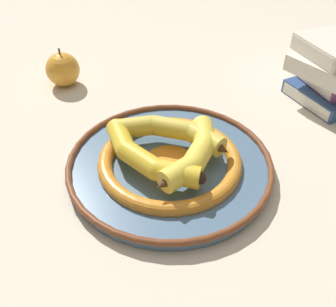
# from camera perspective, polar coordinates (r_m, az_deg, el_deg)

# --- Properties ---
(ground_plane) EXTENTS (2.80, 2.80, 0.00)m
(ground_plane) POSITION_cam_1_polar(r_m,az_deg,el_deg) (0.66, 0.43, -0.98)
(ground_plane) COLOR beige
(decorative_bowl) EXTENTS (0.33, 0.33, 0.03)m
(decorative_bowl) POSITION_cam_1_polar(r_m,az_deg,el_deg) (0.63, 0.00, -1.47)
(decorative_bowl) COLOR slate
(decorative_bowl) RESTS_ON ground_plane
(banana_a) EXTENTS (0.17, 0.15, 0.03)m
(banana_a) POSITION_cam_1_polar(r_m,az_deg,el_deg) (0.60, -3.58, -0.34)
(banana_a) COLOR gold
(banana_a) RESTS_ON decorative_bowl
(banana_b) EXTENTS (0.09, 0.18, 0.04)m
(banana_b) POSITION_cam_1_polar(r_m,az_deg,el_deg) (0.60, 3.75, -0.21)
(banana_b) COLOR yellow
(banana_b) RESTS_ON decorative_bowl
(banana_c) EXTENTS (0.20, 0.09, 0.03)m
(banana_c) POSITION_cam_1_polar(r_m,az_deg,el_deg) (0.65, 0.54, 3.18)
(banana_c) COLOR gold
(banana_c) RESTS_ON decorative_bowl
(apple) EXTENTS (0.07, 0.07, 0.08)m
(apple) POSITION_cam_1_polar(r_m,az_deg,el_deg) (0.89, -15.03, 11.69)
(apple) COLOR gold
(apple) RESTS_ON ground_plane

